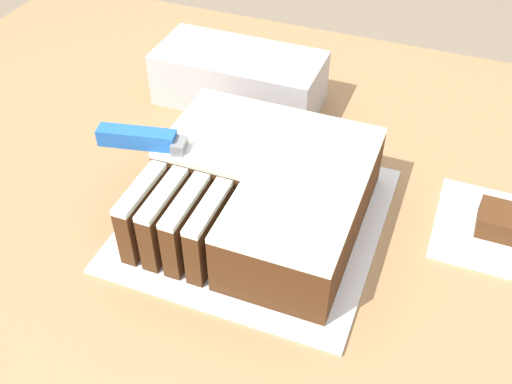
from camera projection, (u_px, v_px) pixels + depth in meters
cake_board at (256, 218)px, 0.78m from camera, size 0.31×0.32×0.01m
cake at (262, 190)px, 0.75m from camera, size 0.26×0.26×0.09m
knife at (170, 145)px, 0.73m from camera, size 0.33×0.09×0.02m
paper_napkin at (496, 230)px, 0.76m from camera, size 0.15×0.15×0.01m
brownie at (500, 221)px, 0.75m from camera, size 0.05×0.05×0.03m
storage_box at (239, 78)px, 0.95m from camera, size 0.26×0.12×0.09m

